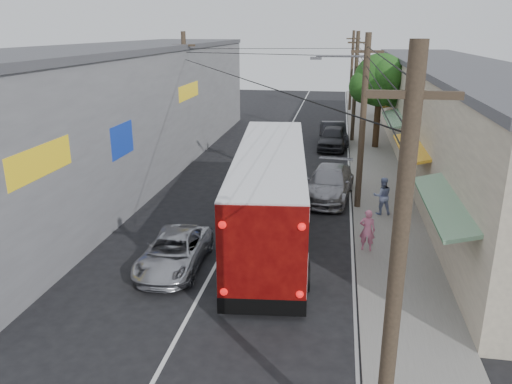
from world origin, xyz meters
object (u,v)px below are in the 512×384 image
Objects in this scene: pedestrian_near at (367,230)px; pedestrian_far at (382,196)px; parked_suv at (329,183)px; parked_car_mid at (333,137)px; parked_car_far at (333,133)px; jeepney at (174,252)px; coach_bus at (270,192)px.

pedestrian_far is at bearing -94.58° from pedestrian_near.
pedestrian_near reaches higher than parked_suv.
parked_car_mid reaches higher than parked_suv.
parked_suv is 12.59m from parked_car_far.
pedestrian_near reaches higher than jeepney.
coach_bus reaches higher than pedestrian_far.
parked_suv reaches higher than jeepney.
jeepney is (-2.96, -3.45, -1.27)m from coach_bus.
pedestrian_near is at bearing -92.51° from parked_car_far.
pedestrian_far is at bearing -36.19° from parked_suv.
parked_car_far is 15.07m from pedestrian_far.
coach_bus is 18.07m from parked_car_far.
coach_bus is at bearing 47.98° from jeepney.
parked_car_far is at bearing 77.17° from coach_bus.
coach_bus is 2.74× the size of parked_car_mid.
parked_suv is at bearing -86.15° from parked_car_mid.
pedestrian_far is at bearing 38.87° from jeepney.
pedestrian_far is at bearing 27.18° from coach_bus.
coach_bus is 5.87m from parked_suv.
jeepney is 2.71× the size of pedestrian_near.
parked_car_far is (0.00, 12.59, 0.01)m from parked_suv.
parked_suv is at bearing -68.84° from pedestrian_near.
pedestrian_far is (0.84, 4.08, 0.05)m from pedestrian_near.
parked_car_far is at bearing 96.92° from parked_suv.
coach_bus is 7.91× the size of pedestrian_near.
coach_bus reaches higher than parked_suv.
parked_car_mid is (0.00, 11.05, 0.02)m from parked_suv.
pedestrian_near is 4.17m from pedestrian_far.
parked_suv is 3.08× the size of pedestrian_far.
parked_suv is (5.20, 8.76, 0.16)m from jeepney.
parked_suv is 11.05m from parked_car_mid.
pedestrian_far is (2.44, -13.34, 0.19)m from parked_car_mid.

